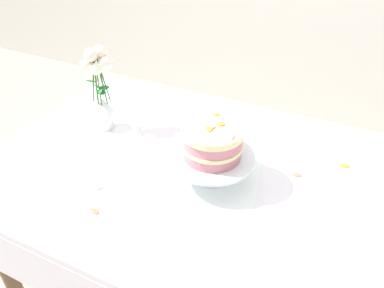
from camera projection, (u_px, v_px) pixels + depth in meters
dining_table at (177, 190)px, 1.39m from camera, size 1.40×1.00×0.74m
linen_napkin at (211, 178)px, 1.30m from camera, size 0.38×0.38×0.00m
cake_stand at (212, 159)px, 1.26m from camera, size 0.29×0.29×0.10m
layer_cake at (212, 141)px, 1.21m from camera, size 0.20×0.20×0.12m
flower_vase at (100, 89)px, 1.47m from camera, size 0.11×0.11×0.35m
loose_petal_0 at (98, 187)px, 1.26m from camera, size 0.04×0.03×0.01m
loose_petal_1 at (94, 211)px, 1.17m from camera, size 0.04×0.03×0.00m
loose_petal_2 at (297, 175)px, 1.32m from camera, size 0.03×0.03×0.00m
loose_petal_3 at (345, 166)px, 1.36m from camera, size 0.05×0.04×0.00m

